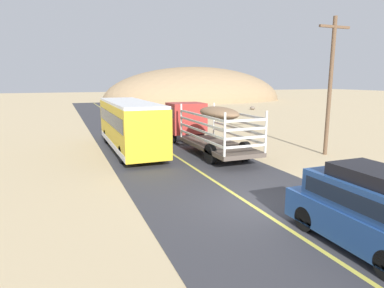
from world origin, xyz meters
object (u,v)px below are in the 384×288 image
(bus, at_px, (130,124))
(power_pole_near, at_px, (330,83))
(livestock_truck, at_px, (197,122))
(suv_near, at_px, (370,209))
(boulder_mid_field, at_px, (252,108))

(bus, relative_size, power_pole_near, 1.22)
(power_pole_near, bearing_deg, bus, 153.30)
(power_pole_near, bearing_deg, livestock_truck, 143.27)
(livestock_truck, distance_m, bus, 4.51)
(bus, bearing_deg, livestock_truck, -8.16)
(suv_near, xyz_separation_m, power_pole_near, (7.61, 9.72, 3.25))
(suv_near, height_order, livestock_truck, livestock_truck)
(boulder_mid_field, bearing_deg, livestock_truck, -128.72)
(suv_near, xyz_separation_m, livestock_truck, (1.01, 14.65, 0.64))
(suv_near, relative_size, livestock_truck, 0.48)
(suv_near, distance_m, boulder_mid_field, 43.51)
(suv_near, relative_size, power_pole_near, 0.56)
(suv_near, bearing_deg, livestock_truck, 86.05)
(livestock_truck, bearing_deg, suv_near, -93.95)
(suv_near, xyz_separation_m, boulder_mid_field, (20.17, 38.54, -0.88))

